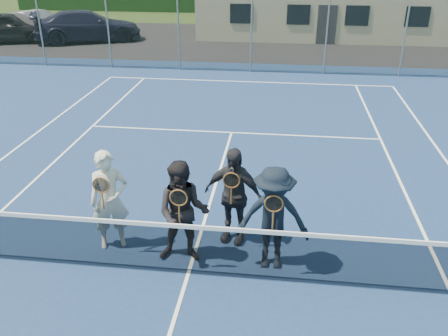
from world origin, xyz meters
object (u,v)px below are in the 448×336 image
at_px(car_c, 87,26).
at_px(player_a, 109,200).
at_px(player_b, 183,213).
at_px(car_a, 7,27).
at_px(player_d, 273,219).
at_px(player_c, 233,195).
at_px(car_b, 38,26).
at_px(tennis_net, 187,248).

bearing_deg(car_c, player_a, 179.22).
xyz_separation_m(player_a, player_b, (1.33, -0.25, -0.00)).
height_order(car_a, player_a, player_a).
bearing_deg(player_b, car_c, 115.95).
xyz_separation_m(car_a, player_a, (12.00, -17.73, 0.11)).
bearing_deg(player_a, player_d, -5.15).
bearing_deg(car_c, player_c, -174.99).
bearing_deg(car_b, car_c, -70.33).
distance_m(car_b, player_d, 23.26).
bearing_deg(tennis_net, car_a, 126.21).
xyz_separation_m(player_b, player_c, (0.74, 0.69, 0.00)).
relative_size(player_b, player_d, 1.00).
xyz_separation_m(car_c, tennis_net, (9.30, -19.24, -0.28)).
bearing_deg(tennis_net, player_a, 155.71).
height_order(tennis_net, player_d, player_d).
distance_m(car_a, player_c, 22.30).
bearing_deg(car_b, car_a, 147.62).
height_order(player_b, player_c, same).
relative_size(car_b, player_c, 2.57).
bearing_deg(player_a, car_a, 124.09).
xyz_separation_m(player_a, player_c, (2.08, 0.44, -0.00)).
relative_size(player_a, player_d, 1.00).
xyz_separation_m(car_b, player_c, (12.81, -18.22, 0.16)).
relative_size(car_a, player_d, 2.64).
bearing_deg(tennis_net, car_b, 122.26).
relative_size(car_c, player_b, 3.13).
distance_m(tennis_net, player_c, 1.32).
xyz_separation_m(player_a, player_d, (2.80, -0.25, -0.00)).
height_order(player_a, player_d, same).
bearing_deg(tennis_net, player_c, 61.21).
distance_m(car_b, player_c, 22.28).
xyz_separation_m(tennis_net, player_b, (-0.14, 0.41, 0.38)).
bearing_deg(player_b, player_c, 42.90).
distance_m(tennis_net, player_a, 1.66).
distance_m(tennis_net, player_b, 0.58).
xyz_separation_m(car_a, tennis_net, (13.47, -18.40, -0.27)).
bearing_deg(car_b, tennis_net, -126.36).
height_order(player_c, player_d, same).
bearing_deg(car_a, car_c, -97.17).
bearing_deg(car_a, player_b, -162.07).
height_order(car_b, tennis_net, car_b).
distance_m(car_c, player_d, 21.62).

